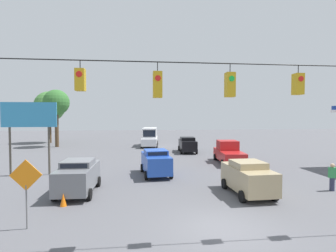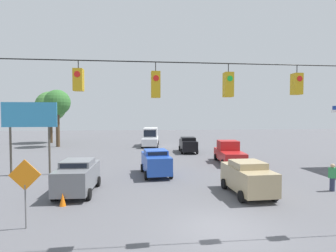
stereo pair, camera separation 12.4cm
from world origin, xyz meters
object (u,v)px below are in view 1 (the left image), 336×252
object	(u,v)px
traffic_cone_nearest	(63,200)
traffic_cone_second	(76,185)
roadside_billboard	(29,121)
sedan_tan_crossing_near	(248,177)
sedan_grey_parked_shoulder	(78,176)
tree_horizon_left	(50,107)
sedan_black_oncoming_deep	(187,144)
sedan_blue_withflow_mid	(156,162)
pedestrian	(332,177)
traffic_cone_third	(88,174)
tree_horizon_right	(56,103)
box_truck_white_withflow_deep	(150,137)
overhead_signal_span	(230,115)
work_zone_sign	(26,180)
pickup_truck_red_oncoming_far	(229,153)

from	to	relation	value
traffic_cone_nearest	traffic_cone_second	size ratio (longest dim) A/B	1.00
traffic_cone_second	roadside_billboard	size ratio (longest dim) A/B	0.12
sedan_tan_crossing_near	traffic_cone_nearest	distance (m)	10.19
sedan_grey_parked_shoulder	tree_horizon_left	distance (m)	31.79
sedan_black_oncoming_deep	roadside_billboard	bearing A→B (deg)	36.92
sedan_blue_withflow_mid	pedestrian	xyz separation A→B (m)	(-10.44, 5.37, -0.18)
traffic_cone_third	pedestrian	xyz separation A→B (m)	(-15.41, 4.87, 0.51)
tree_horizon_right	sedan_black_oncoming_deep	bearing A→B (deg)	156.92
sedan_black_oncoming_deep	tree_horizon_left	bearing A→B (deg)	-32.93
sedan_black_oncoming_deep	box_truck_white_withflow_deep	bearing A→B (deg)	-58.41
sedan_grey_parked_shoulder	roadside_billboard	xyz separation A→B (m)	(4.76, -5.25, 3.15)
overhead_signal_span	pedestrian	world-z (taller)	overhead_signal_span
work_zone_sign	pedestrian	bearing A→B (deg)	-167.66
sedan_black_oncoming_deep	sedan_blue_withflow_mid	xyz separation A→B (m)	(4.73, 11.91, 0.04)
sedan_black_oncoming_deep	pedestrian	world-z (taller)	sedan_black_oncoming_deep
roadside_billboard	tree_horizon_right	world-z (taller)	tree_horizon_right
tree_horizon_left	box_truck_white_withflow_deep	bearing A→B (deg)	158.94
traffic_cone_second	pedestrian	world-z (taller)	pedestrian
sedan_black_oncoming_deep	sedan_blue_withflow_mid	size ratio (longest dim) A/B	1.06
overhead_signal_span	sedan_black_oncoming_deep	distance (m)	22.98
sedan_tan_crossing_near	pickup_truck_red_oncoming_far	bearing A→B (deg)	-103.36
sedan_black_oncoming_deep	sedan_blue_withflow_mid	world-z (taller)	sedan_blue_withflow_mid
sedan_grey_parked_shoulder	sedan_tan_crossing_near	bearing A→B (deg)	172.14
sedan_black_oncoming_deep	pedestrian	xyz separation A→B (m)	(-5.71, 17.28, -0.14)
pickup_truck_red_oncoming_far	tree_horizon_left	distance (m)	31.66
sedan_grey_parked_shoulder	pedestrian	size ratio (longest dim) A/B	2.56
traffic_cone_third	tree_horizon_right	bearing A→B (deg)	-67.90
sedan_blue_withflow_mid	sedan_black_oncoming_deep	bearing A→B (deg)	-111.66
overhead_signal_span	work_zone_sign	size ratio (longest dim) A/B	6.91
sedan_grey_parked_shoulder	traffic_cone_nearest	bearing A→B (deg)	83.45
sedan_grey_parked_shoulder	box_truck_white_withflow_deep	bearing A→B (deg)	-102.75
sedan_blue_withflow_mid	roadside_billboard	distance (m)	10.20
sedan_black_oncoming_deep	tree_horizon_right	size ratio (longest dim) A/B	0.55
roadside_billboard	work_zone_sign	bearing A→B (deg)	110.67
sedan_black_oncoming_deep	traffic_cone_third	xyz separation A→B (m)	(9.70, 12.41, -0.65)
traffic_cone_nearest	work_zone_sign	xyz separation A→B (m)	(0.72, 2.58, 1.66)
box_truck_white_withflow_deep	traffic_cone_second	size ratio (longest dim) A/B	10.44
work_zone_sign	overhead_signal_span	bearing A→B (deg)	167.95
sedan_tan_crossing_near	work_zone_sign	bearing A→B (deg)	17.60
sedan_grey_parked_shoulder	traffic_cone_nearest	distance (m)	2.34
traffic_cone_nearest	overhead_signal_span	bearing A→B (deg)	149.29
traffic_cone_third	tree_horizon_left	bearing A→B (deg)	-67.03
box_truck_white_withflow_deep	traffic_cone_nearest	distance (m)	25.96
sedan_grey_parked_shoulder	tree_horizon_left	world-z (taller)	tree_horizon_left
traffic_cone_nearest	tree_horizon_left	world-z (taller)	tree_horizon_left
sedan_tan_crossing_near	tree_horizon_left	world-z (taller)	tree_horizon_left
sedan_black_oncoming_deep	pedestrian	size ratio (longest dim) A/B	2.71
traffic_cone_third	overhead_signal_span	bearing A→B (deg)	124.83
box_truck_white_withflow_deep	tree_horizon_left	world-z (taller)	tree_horizon_left
sedan_grey_parked_shoulder	roadside_billboard	size ratio (longest dim) A/B	0.77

